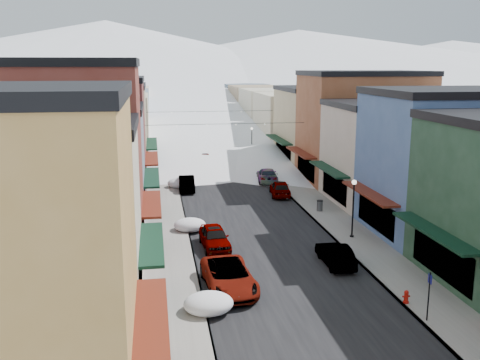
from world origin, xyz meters
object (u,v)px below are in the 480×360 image
object	(u,v)px
car_silver_sedan	(214,237)
trash_can	(320,205)
car_green_sedan	(335,254)
fire_hydrant	(406,297)
car_white_suv	(229,277)
car_dark_hatch	(187,184)
streetlamp_near	(353,201)

from	to	relation	value
car_silver_sedan	trash_can	xyz separation A→B (m)	(9.67, 7.33, -0.14)
car_silver_sedan	car_green_sedan	distance (m)	8.23
car_silver_sedan	fire_hydrant	size ratio (longest dim) A/B	6.32
car_white_suv	fire_hydrant	world-z (taller)	car_white_suv
car_silver_sedan	car_dark_hatch	size ratio (longest dim) A/B	1.02
car_dark_hatch	car_green_sedan	distance (m)	22.69
car_silver_sedan	fire_hydrant	distance (m)	13.56
car_green_sedan	fire_hydrant	size ratio (longest dim) A/B	5.97
car_white_suv	streetlamp_near	size ratio (longest dim) A/B	1.33
car_silver_sedan	streetlamp_near	world-z (taller)	streetlamp_near
car_white_suv	fire_hydrant	bearing A→B (deg)	-24.77
car_white_suv	car_dark_hatch	bearing A→B (deg)	88.60
car_dark_hatch	trash_can	xyz separation A→B (m)	(10.47, -9.66, -0.10)
car_green_sedan	fire_hydrant	bearing A→B (deg)	106.17
streetlamp_near	fire_hydrant	bearing A→B (deg)	-96.09
car_white_suv	car_dark_hatch	distance (m)	23.97
car_white_suv	fire_hydrant	xyz separation A→B (m)	(8.70, -3.42, -0.30)
car_green_sedan	streetlamp_near	size ratio (longest dim) A/B	1.00
car_silver_sedan	car_green_sedan	world-z (taller)	car_silver_sedan
car_white_suv	car_green_sedan	xyz separation A→B (m)	(7.00, 2.65, -0.09)
trash_can	streetlamp_near	world-z (taller)	streetlamp_near
car_silver_sedan	car_green_sedan	size ratio (longest dim) A/B	1.06
streetlamp_near	car_silver_sedan	bearing A→B (deg)	-178.12
car_silver_sedan	fire_hydrant	xyz separation A→B (m)	(8.70, -10.39, -0.28)
fire_hydrant	streetlamp_near	bearing A→B (deg)	83.91
car_green_sedan	trash_can	world-z (taller)	car_green_sedan
car_dark_hatch	streetlamp_near	distance (m)	19.88
car_green_sedan	trash_can	size ratio (longest dim) A/B	4.65
trash_can	car_dark_hatch	bearing A→B (deg)	137.33
fire_hydrant	trash_can	distance (m)	17.75
car_white_suv	streetlamp_near	xyz separation A→B (m)	(9.84, 7.30, 1.99)
trash_can	car_white_suv	bearing A→B (deg)	-124.08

